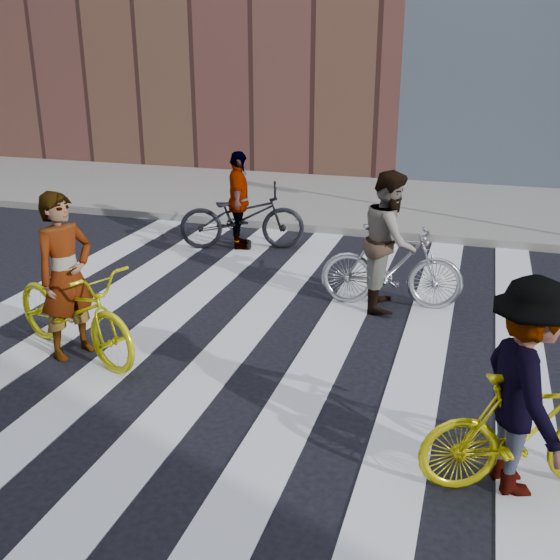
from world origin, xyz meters
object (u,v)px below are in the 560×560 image
at_px(bike_yellow_right, 526,432).
at_px(bike_dark_rear, 242,217).
at_px(bike_yellow_left, 74,309).
at_px(rider_rear, 239,201).
at_px(rider_right, 526,388).
at_px(rider_left, 66,276).
at_px(bike_silver_mid, 392,267).
at_px(rider_mid, 390,241).

xyz_separation_m(bike_yellow_right, bike_dark_rear, (-4.46, 5.55, 0.05)).
distance_m(bike_yellow_left, bike_dark_rear, 4.51).
distance_m(bike_yellow_right, rider_rear, 7.16).
bearing_deg(rider_right, bike_yellow_right, -110.85).
relative_size(bike_yellow_right, rider_left, 0.90).
bearing_deg(bike_yellow_left, bike_yellow_right, -80.37).
distance_m(bike_silver_mid, rider_left, 4.19).
xyz_separation_m(bike_yellow_left, rider_right, (4.79, -1.05, 0.34)).
height_order(bike_yellow_left, bike_silver_mid, bike_silver_mid).
distance_m(bike_yellow_left, bike_yellow_right, 4.95).
distance_m(bike_yellow_left, rider_rear, 4.52).
xyz_separation_m(bike_silver_mid, bike_dark_rear, (-2.88, 1.95, -0.01)).
distance_m(bike_dark_rear, rider_mid, 3.46).
height_order(rider_left, rider_rear, rider_left).
bearing_deg(rider_mid, rider_rear, 49.65).
height_order(rider_mid, rider_right, rider_mid).
relative_size(rider_mid, rider_right, 1.04).
height_order(bike_dark_rear, rider_right, rider_right).
height_order(bike_yellow_left, rider_mid, rider_mid).
height_order(bike_dark_rear, rider_rear, rider_rear).
xyz_separation_m(bike_dark_rear, rider_mid, (2.83, -1.95, 0.37)).
bearing_deg(rider_rear, rider_mid, -142.84).
bearing_deg(bike_yellow_left, rider_right, -80.49).
xyz_separation_m(bike_yellow_left, rider_rear, (0.33, 4.50, 0.29)).
relative_size(rider_right, rider_rear, 1.06).
distance_m(bike_dark_rear, rider_left, 4.54).
xyz_separation_m(rider_mid, rider_right, (1.58, -3.60, -0.04)).
relative_size(bike_silver_mid, bike_yellow_right, 1.11).
bearing_deg(bike_dark_rear, bike_silver_mid, -142.84).
height_order(bike_yellow_right, bike_dark_rear, bike_dark_rear).
xyz_separation_m(bike_yellow_left, bike_dark_rear, (0.38, 4.50, 0.01)).
distance_m(rider_left, rider_mid, 4.14).
relative_size(bike_yellow_left, rider_left, 1.11).
bearing_deg(rider_right, rider_left, 56.90).
xyz_separation_m(rider_left, rider_rear, (0.38, 4.50, -0.11)).
relative_size(bike_dark_rear, rider_rear, 1.27).
relative_size(bike_silver_mid, bike_dark_rear, 0.88).
distance_m(bike_yellow_right, rider_right, 0.39).
bearing_deg(rider_right, rider_rear, 17.94).
height_order(bike_silver_mid, rider_right, rider_right).
relative_size(bike_yellow_left, rider_right, 1.18).
relative_size(rider_mid, rider_rear, 1.10).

